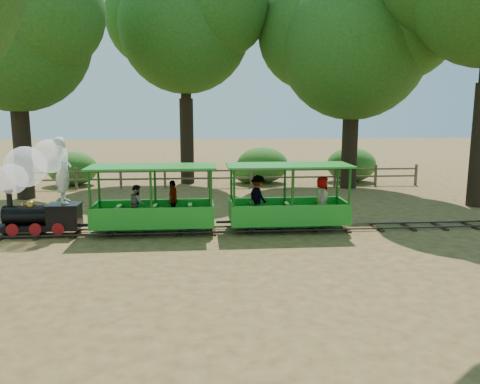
{
  "coord_description": "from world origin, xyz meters",
  "views": [
    {
      "loc": [
        -1.37,
        -13.53,
        3.59
      ],
      "look_at": [
        -0.17,
        0.5,
        1.1
      ],
      "focal_mm": 35.0,
      "sensor_mm": 36.0,
      "label": 1
    }
  ],
  "objects": [
    {
      "name": "carriage_front",
      "position": [
        -2.74,
        0.03,
        0.77
      ],
      "size": [
        3.65,
        1.49,
        1.9
      ],
      "color": "#209424",
      "rests_on": "track"
    },
    {
      "name": "shrub_mid_e",
      "position": [
        1.08,
        9.3,
        0.62
      ],
      "size": [
        1.8,
        1.39,
        1.25
      ],
      "primitive_type": "ellipsoid",
      "color": "#2D6B1E",
      "rests_on": "ground"
    },
    {
      "name": "shrub_east",
      "position": [
        6.22,
        9.3,
        0.86
      ],
      "size": [
        2.49,
        1.92,
        1.72
      ],
      "primitive_type": "ellipsoid",
      "color": "#2D6B1E",
      "rests_on": "ground"
    },
    {
      "name": "ground",
      "position": [
        0.0,
        0.0,
        0.0
      ],
      "size": [
        90.0,
        90.0,
        0.0
      ],
      "primitive_type": "plane",
      "color": "#9D7E44",
      "rests_on": "ground"
    },
    {
      "name": "carriage_rear",
      "position": [
        1.19,
        0.01,
        0.83
      ],
      "size": [
        3.65,
        1.49,
        1.9
      ],
      "color": "#209424",
      "rests_on": "track"
    },
    {
      "name": "oak_ne",
      "position": [
        5.47,
        7.59,
        6.76
      ],
      "size": [
        8.27,
        7.28,
        9.73
      ],
      "color": "#2D2116",
      "rests_on": "ground"
    },
    {
      "name": "shrub_west",
      "position": [
        -7.47,
        9.3,
        0.82
      ],
      "size": [
        2.35,
        1.81,
        1.63
      ],
      "primitive_type": "ellipsoid",
      "color": "#2D6B1E",
      "rests_on": "ground"
    },
    {
      "name": "shrub_mid_w",
      "position": [
        1.7,
        9.3,
        0.89
      ],
      "size": [
        2.56,
        1.97,
        1.77
      ],
      "primitive_type": "ellipsoid",
      "color": "#2D6B1E",
      "rests_on": "ground"
    },
    {
      "name": "track",
      "position": [
        0.0,
        0.0,
        0.07
      ],
      "size": [
        22.0,
        1.0,
        0.1
      ],
      "color": "#3F3D3A",
      "rests_on": "ground"
    },
    {
      "name": "locomotive",
      "position": [
        -6.04,
        0.08,
        1.62
      ],
      "size": [
        2.45,
        1.15,
        2.88
      ],
      "color": "black",
      "rests_on": "ground"
    },
    {
      "name": "oak_nc",
      "position": [
        -2.03,
        9.58,
        7.71
      ],
      "size": [
        7.72,
        6.79,
        10.49
      ],
      "color": "#2D2116",
      "rests_on": "ground"
    },
    {
      "name": "oak_nw",
      "position": [
        -8.53,
        6.08,
        6.73
      ],
      "size": [
        7.39,
        6.5,
        9.4
      ],
      "color": "#2D2116",
      "rests_on": "ground"
    },
    {
      "name": "fence",
      "position": [
        0.0,
        8.0,
        0.58
      ],
      "size": [
        18.1,
        0.1,
        1.0
      ],
      "color": "brown",
      "rests_on": "ground"
    }
  ]
}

